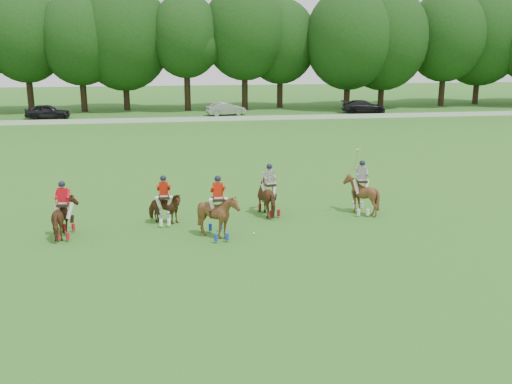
{
  "coord_description": "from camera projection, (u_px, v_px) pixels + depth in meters",
  "views": [
    {
      "loc": [
        -2.42,
        -18.39,
        7.31
      ],
      "look_at": [
        1.1,
        4.2,
        1.4
      ],
      "focal_mm": 40.0,
      "sensor_mm": 36.0,
      "label": 1
    }
  ],
  "objects": [
    {
      "name": "polo_red_c",
      "position": [
        218.0,
        215.0,
        22.11
      ],
      "size": [
        1.58,
        1.74,
        2.47
      ],
      "color": "#462512",
      "rests_on": "ground"
    },
    {
      "name": "tree_line",
      "position": [
        188.0,
        36.0,
        63.73
      ],
      "size": [
        117.98,
        14.32,
        14.75
      ],
      "color": "black",
      "rests_on": "ground"
    },
    {
      "name": "polo_stripe_b",
      "position": [
        361.0,
        194.0,
        25.35
      ],
      "size": [
        1.55,
        1.7,
        2.94
      ],
      "color": "#462512",
      "rests_on": "ground"
    },
    {
      "name": "polo_stripe_a",
      "position": [
        269.0,
        197.0,
        25.11
      ],
      "size": [
        1.31,
        2.04,
        2.3
      ],
      "color": "#462512",
      "rests_on": "ground"
    },
    {
      "name": "polo_red_b",
      "position": [
        164.0,
        207.0,
        23.83
      ],
      "size": [
        1.36,
        1.17,
        2.09
      ],
      "color": "#462512",
      "rests_on": "ground"
    },
    {
      "name": "car_mid",
      "position": [
        226.0,
        109.0,
        60.83
      ],
      "size": [
        4.37,
        2.33,
        1.37
      ],
      "primitive_type": "imported",
      "rotation": [
        0.0,
        0.0,
        1.79
      ],
      "color": "#A8A9AE",
      "rests_on": "ground"
    },
    {
      "name": "boundary_rail",
      "position": [
        192.0,
        119.0,
        56.08
      ],
      "size": [
        120.0,
        0.1,
        0.44
      ],
      "primitive_type": "cube",
      "color": "white",
      "rests_on": "ground"
    },
    {
      "name": "polo_red_a",
      "position": [
        65.0,
        217.0,
        22.18
      ],
      "size": [
        1.14,
        1.85,
        2.25
      ],
      "color": "#462512",
      "rests_on": "ground"
    },
    {
      "name": "ground",
      "position": [
        243.0,
        262.0,
        19.78
      ],
      "size": [
        180.0,
        180.0,
        0.0
      ],
      "primitive_type": "plane",
      "color": "#2B681D",
      "rests_on": "ground"
    },
    {
      "name": "car_left",
      "position": [
        48.0,
        111.0,
        58.1
      ],
      "size": [
        4.4,
        1.84,
        1.49
      ],
      "primitive_type": "imported",
      "rotation": [
        0.0,
        0.0,
        1.55
      ],
      "color": "black",
      "rests_on": "ground"
    },
    {
      "name": "polo_ball",
      "position": [
        254.0,
        234.0,
        22.64
      ],
      "size": [
        0.09,
        0.09,
        0.09
      ],
      "primitive_type": "sphere",
      "color": "white",
      "rests_on": "ground"
    },
    {
      "name": "car_right",
      "position": [
        363.0,
        106.0,
        63.11
      ],
      "size": [
        5.03,
        2.53,
        1.4
      ],
      "primitive_type": "imported",
      "rotation": [
        0.0,
        0.0,
        1.45
      ],
      "color": "black",
      "rests_on": "ground"
    }
  ]
}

